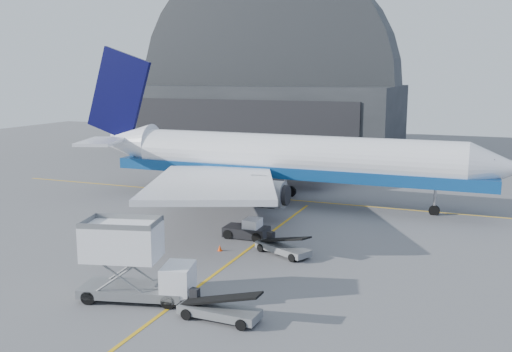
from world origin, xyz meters
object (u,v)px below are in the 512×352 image
at_px(airliner, 276,158).
at_px(catering_truck, 132,262).
at_px(pushback_tug, 248,230).
at_px(belt_loader_b, 283,247).
at_px(belt_loader_a, 219,309).

xyz_separation_m(airliner, catering_truck, (1.02, -30.04, -2.45)).
distance_m(airliner, pushback_tug, 15.31).
height_order(catering_truck, pushback_tug, catering_truck).
relative_size(catering_truck, belt_loader_b, 1.49).
height_order(pushback_tug, belt_loader_b, belt_loader_b).
bearing_deg(catering_truck, airliner, 77.96).
distance_m(airliner, belt_loader_a, 31.96).
relative_size(catering_truck, pushback_tug, 1.96).
bearing_deg(airliner, belt_loader_b, -68.89).
height_order(catering_truck, belt_loader_b, catering_truck).
bearing_deg(belt_loader_b, belt_loader_a, -62.37).
bearing_deg(belt_loader_a, belt_loader_b, 94.04).
relative_size(pushback_tug, belt_loader_b, 0.76).
bearing_deg(pushback_tug, belt_loader_a, -74.13).
xyz_separation_m(airliner, belt_loader_b, (6.90, -17.87, -4.33)).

